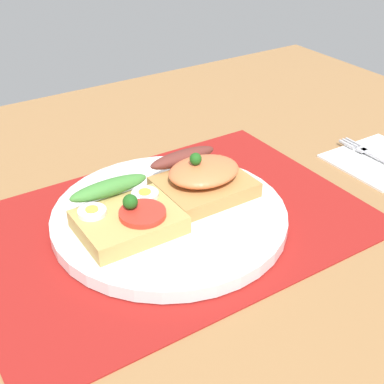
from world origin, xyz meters
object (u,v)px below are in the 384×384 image
at_px(sandwich_salmon, 201,177).
at_px(napkin, 380,160).
at_px(sandwich_egg_tomato, 126,215).
at_px(plate, 170,217).
at_px(fork, 377,157).

relative_size(sandwich_salmon, napkin, 0.83).
bearing_deg(sandwich_egg_tomato, sandwich_salmon, 8.87).
height_order(sandwich_egg_tomato, napkin, sandwich_egg_tomato).
height_order(sandwich_salmon, napkin, sandwich_salmon).
xyz_separation_m(sandwich_salmon, napkin, (0.26, -0.05, -0.03)).
height_order(plate, sandwich_egg_tomato, sandwich_egg_tomato).
relative_size(sandwich_egg_tomato, napkin, 0.82).
distance_m(sandwich_egg_tomato, sandwich_salmon, 0.11).
distance_m(plate, sandwich_salmon, 0.06).
bearing_deg(plate, sandwich_salmon, 17.32).
bearing_deg(napkin, plate, 174.86).
xyz_separation_m(sandwich_egg_tomato, napkin, (0.37, -0.03, -0.03)).
height_order(sandwich_egg_tomato, fork, sandwich_egg_tomato).
bearing_deg(napkin, sandwich_egg_tomato, 175.56).
bearing_deg(fork, plate, 175.33).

